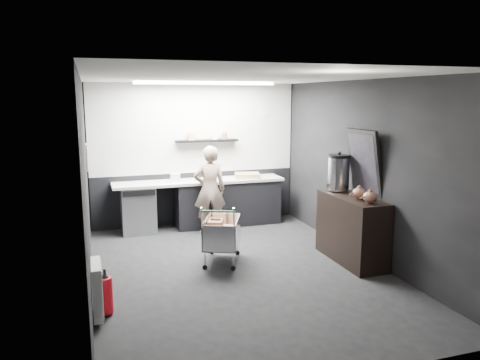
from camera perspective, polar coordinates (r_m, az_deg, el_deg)
name	(u,v)px	position (r m, az deg, el deg)	size (l,w,h in m)	color
floor	(239,271)	(6.79, -0.14, -11.00)	(5.50, 5.50, 0.00)	black
ceiling	(239,77)	(6.34, -0.15, 12.40)	(5.50, 5.50, 0.00)	white
wall_back	(195,154)	(9.06, -5.47, 3.14)	(5.50, 5.50, 0.00)	black
wall_front	(341,232)	(3.96, 12.16, -6.25)	(5.50, 5.50, 0.00)	black
wall_left	(86,186)	(6.13, -18.25, -0.72)	(5.50, 5.50, 0.00)	black
wall_right	(365,171)	(7.28, 15.02, 1.11)	(5.50, 5.50, 0.00)	black
kitchen_wall_panel	(195,128)	(8.99, -5.50, 6.29)	(3.95, 0.02, 1.70)	silver
dado_panel	(196,198)	(9.18, -5.36, -2.15)	(3.95, 0.02, 1.00)	black
floating_shelf	(207,141)	(8.95, -4.07, 4.81)	(1.20, 0.22, 0.04)	black
wall_clock	(264,112)	(9.37, 2.96, 8.32)	(0.20, 0.20, 0.03)	white
poster	(87,157)	(7.38, -18.17, 2.64)	(0.02, 0.30, 0.40)	white
poster_red_band	(87,153)	(7.38, -18.16, 3.18)	(0.01, 0.22, 0.10)	red
radiator	(97,289)	(5.54, -17.04, -12.60)	(0.10, 0.50, 0.60)	white
ceiling_strip	(206,83)	(8.11, -4.23, 11.68)	(2.40, 0.20, 0.04)	white
prep_counter	(207,203)	(8.92, -4.07, -2.77)	(3.20, 0.61, 0.90)	black
person	(210,190)	(8.41, -3.72, -1.19)	(0.58, 0.38, 1.59)	#C0AC98
shopping_cart	(222,234)	(7.00, -2.26, -6.65)	(0.78, 1.01, 0.90)	silver
sideboard	(351,220)	(7.22, 13.42, -4.78)	(0.57, 1.32, 1.98)	black
fire_extinguisher	(106,294)	(5.64, -16.06, -13.19)	(0.16, 0.16, 0.52)	red
cardboard_box	(247,176)	(9.00, 0.89, 0.55)	(0.47, 0.35, 0.09)	tan
pink_tub	(214,175)	(8.86, -3.17, 0.67)	(0.18, 0.18, 0.18)	beige
white_container	(175,178)	(8.65, -7.89, 0.27)	(0.18, 0.14, 0.16)	white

